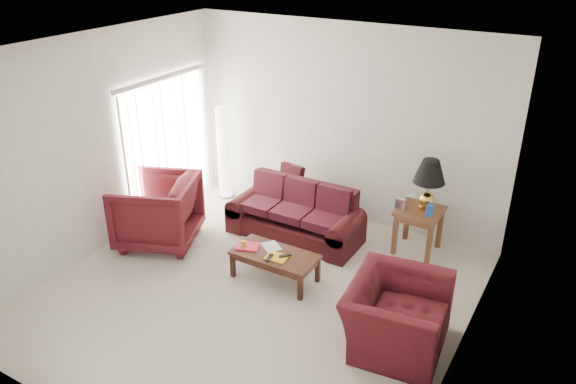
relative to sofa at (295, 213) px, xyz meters
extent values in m
plane|color=beige|center=(0.25, -1.47, -0.40)|extent=(5.00, 5.00, 0.00)
cube|color=silver|center=(-2.17, -0.17, 0.68)|extent=(0.10, 2.00, 2.16)
cube|color=black|center=(-0.40, 0.59, 0.25)|extent=(0.43, 0.26, 0.41)
cube|color=silver|center=(1.44, 0.43, 0.32)|extent=(0.16, 0.09, 0.15)
cylinder|color=#1848A1|center=(1.84, 0.43, 0.33)|extent=(0.12, 0.12, 0.16)
cube|color=white|center=(1.50, 0.75, 0.33)|extent=(0.14, 0.17, 0.05)
imported|color=#481016|center=(-1.63, -1.12, 0.10)|extent=(1.43, 1.41, 1.00)
imported|color=#3F0E14|center=(2.12, -1.49, -0.02)|extent=(1.13, 1.26, 0.75)
cube|color=red|center=(-0.07, -1.13, 0.00)|extent=(0.36, 0.32, 0.02)
cube|color=silver|center=(0.21, -0.98, -0.01)|extent=(0.33, 0.32, 0.02)
cube|color=gold|center=(0.41, -1.16, -0.01)|extent=(0.30, 0.23, 0.02)
cube|color=black|center=(0.35, -1.25, 0.01)|extent=(0.08, 0.17, 0.02)
cube|color=black|center=(0.49, -1.10, 0.01)|extent=(0.13, 0.15, 0.02)
cylinder|color=yellow|center=(-0.09, -1.18, 0.04)|extent=(0.07, 0.07, 0.11)
camera|label=1|loc=(3.59, -6.31, 3.77)|focal=35.00mm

